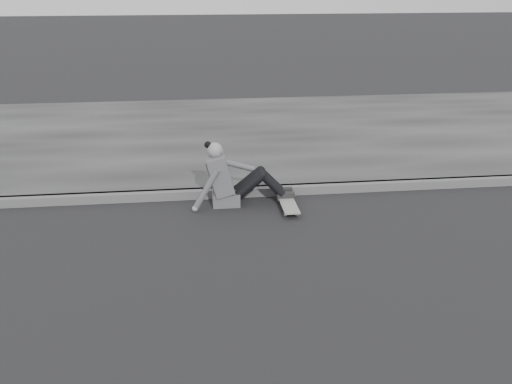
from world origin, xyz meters
TOP-DOWN VIEW (x-y plane):
  - curb at (0.00, 2.58)m, footprint 24.00×0.16m
  - sidewalk at (0.00, 5.60)m, footprint 24.00×6.00m
  - skateboard at (-2.66, 2.06)m, footprint 0.20×0.78m
  - seated_woman at (-3.39, 2.31)m, footprint 1.38×0.46m

SIDE VIEW (x-z plane):
  - curb at x=0.00m, z-range 0.00..0.12m
  - sidewalk at x=0.00m, z-range 0.00..0.12m
  - skateboard at x=-2.66m, z-range 0.03..0.12m
  - seated_woman at x=-3.39m, z-range -0.08..0.80m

